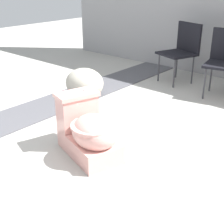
# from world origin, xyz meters

# --- Properties ---
(ground_plane) EXTENTS (14.00, 14.00, 0.00)m
(ground_plane) POSITION_xyz_m (0.00, 0.00, 0.00)
(ground_plane) COLOR #A8A59E
(gravel_strip) EXTENTS (0.56, 8.00, 0.01)m
(gravel_strip) POSITION_xyz_m (-1.11, 0.50, 0.01)
(gravel_strip) COLOR #4C4C51
(gravel_strip) RESTS_ON ground
(toilet) EXTENTS (0.71, 0.54, 0.52)m
(toilet) POSITION_xyz_m (0.03, 0.05, 0.22)
(toilet) COLOR #E09E93
(toilet) RESTS_ON ground
(folding_chair_left) EXTENTS (0.56, 0.56, 0.83)m
(folding_chair_left) POSITION_xyz_m (-0.40, 2.39, 0.51)
(folding_chair_left) COLOR black
(folding_chair_left) RESTS_ON ground
(boulder_near) EXTENTS (0.61, 0.56, 0.38)m
(boulder_near) POSITION_xyz_m (-0.99, 1.00, 0.19)
(boulder_near) COLOR #ADA899
(boulder_near) RESTS_ON ground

